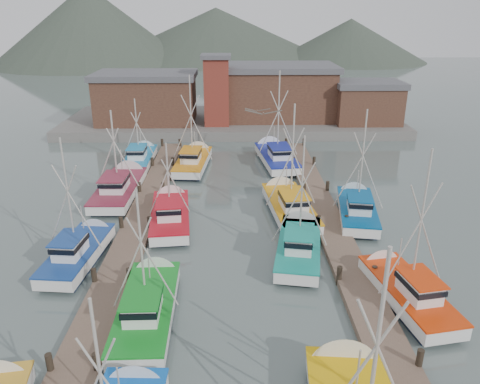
{
  "coord_description": "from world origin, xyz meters",
  "views": [
    {
      "loc": [
        -0.09,
        -25.08,
        14.93
      ],
      "look_at": [
        0.44,
        6.14,
        2.6
      ],
      "focal_mm": 35.0,
      "sensor_mm": 36.0,
      "label": 1
    }
  ],
  "objects_px": {
    "lookout_tower": "(217,90)",
    "boat_8": "(170,213)",
    "boat_4": "(149,304)",
    "boat_12": "(194,160)"
  },
  "relations": [
    {
      "from": "lookout_tower",
      "to": "boat_12",
      "type": "bearing_deg",
      "value": -98.41
    },
    {
      "from": "boat_4",
      "to": "boat_12",
      "type": "distance_m",
      "value": 24.38
    },
    {
      "from": "boat_4",
      "to": "boat_8",
      "type": "relative_size",
      "value": 0.97
    },
    {
      "from": "lookout_tower",
      "to": "boat_8",
      "type": "xyz_separation_m",
      "value": [
        -2.74,
        -26.21,
        -4.88
      ]
    },
    {
      "from": "boat_8",
      "to": "lookout_tower",
      "type": "bearing_deg",
      "value": 78.19
    },
    {
      "from": "boat_4",
      "to": "boat_12",
      "type": "bearing_deg",
      "value": 87.7
    },
    {
      "from": "boat_8",
      "to": "boat_4",
      "type": "bearing_deg",
      "value": -94.51
    },
    {
      "from": "lookout_tower",
      "to": "boat_4",
      "type": "height_order",
      "value": "lookout_tower"
    },
    {
      "from": "lookout_tower",
      "to": "boat_4",
      "type": "distance_m",
      "value": 38.07
    },
    {
      "from": "boat_4",
      "to": "boat_12",
      "type": "relative_size",
      "value": 0.87
    }
  ]
}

